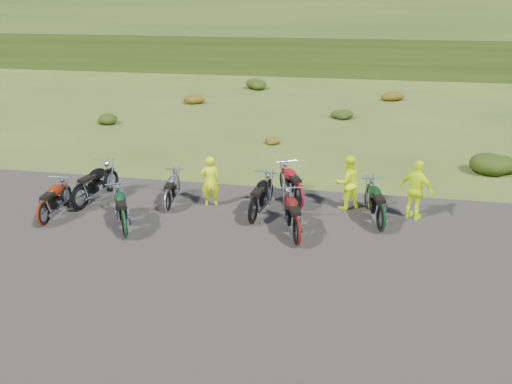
% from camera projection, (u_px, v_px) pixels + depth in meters
% --- Properties ---
extents(ground, '(300.00, 300.00, 0.00)m').
position_uv_depth(ground, '(232.00, 241.00, 13.34)').
color(ground, '#394C19').
rests_on(ground, ground).
extents(gravel_pad, '(20.00, 12.00, 0.04)m').
position_uv_depth(gravel_pad, '(212.00, 280.00, 11.52)').
color(gravel_pad, black).
rests_on(gravel_pad, ground).
extents(hill_slope, '(300.00, 45.97, 9.37)m').
position_uv_depth(hill_slope, '(327.00, 48.00, 58.94)').
color(hill_slope, '#2A3B13').
rests_on(hill_slope, ground).
extents(hill_plateau, '(300.00, 90.00, 9.17)m').
position_uv_depth(hill_plateau, '(341.00, 20.00, 113.65)').
color(hill_plateau, '#2A3B13').
rests_on(hill_plateau, ground).
extents(shrub_1, '(1.03, 1.03, 0.61)m').
position_uv_depth(shrub_1, '(106.00, 117.00, 25.07)').
color(shrub_1, black).
rests_on(shrub_1, ground).
extents(shrub_2, '(1.30, 1.30, 0.77)m').
position_uv_depth(shrub_2, '(193.00, 97.00, 29.38)').
color(shrub_2, brown).
rests_on(shrub_2, ground).
extents(shrub_3, '(1.56, 1.56, 0.92)m').
position_uv_depth(shrub_3, '(257.00, 83.00, 33.70)').
color(shrub_3, black).
rests_on(shrub_3, ground).
extents(shrub_4, '(0.77, 0.77, 0.45)m').
position_uv_depth(shrub_4, '(270.00, 139.00, 21.71)').
color(shrub_4, brown).
rests_on(shrub_4, ground).
extents(shrub_5, '(1.03, 1.03, 0.61)m').
position_uv_depth(shrub_5, '(341.00, 113.00, 26.03)').
color(shrub_5, black).
rests_on(shrub_5, ground).
extents(shrub_6, '(1.30, 1.30, 0.77)m').
position_uv_depth(shrub_6, '(391.00, 94.00, 30.34)').
color(shrub_6, brown).
rests_on(shrub_6, ground).
extents(shrub_7, '(1.56, 1.56, 0.92)m').
position_uv_depth(shrub_7, '(496.00, 160.00, 18.25)').
color(shrub_7, black).
rests_on(shrub_7, ground).
extents(motorcycle_0, '(1.15, 2.41, 1.21)m').
position_uv_depth(motorcycle_0, '(82.00, 210.00, 15.20)').
color(motorcycle_0, black).
rests_on(motorcycle_0, ground).
extents(motorcycle_1, '(0.84, 2.10, 1.08)m').
position_uv_depth(motorcycle_1, '(46.00, 226.00, 14.18)').
color(motorcycle_1, maroon).
rests_on(motorcycle_1, ground).
extents(motorcycle_2, '(1.73, 2.28, 1.15)m').
position_uv_depth(motorcycle_2, '(126.00, 238.00, 13.50)').
color(motorcycle_2, '#0E331A').
rests_on(motorcycle_2, ground).
extents(motorcycle_3, '(0.85, 1.99, 1.01)m').
position_uv_depth(motorcycle_3, '(168.00, 212.00, 15.09)').
color(motorcycle_3, '#AEADB2').
rests_on(motorcycle_3, ground).
extents(motorcycle_4, '(1.36, 2.34, 1.16)m').
position_uv_depth(motorcycle_4, '(296.00, 246.00, 13.10)').
color(motorcycle_4, '#4F120D').
rests_on(motorcycle_4, ground).
extents(motorcycle_5, '(1.04, 2.31, 1.17)m').
position_uv_depth(motorcycle_5, '(253.00, 224.00, 14.31)').
color(motorcycle_5, black).
rests_on(motorcycle_5, ground).
extents(motorcycle_6, '(1.62, 2.31, 1.16)m').
position_uv_depth(motorcycle_6, '(299.00, 209.00, 15.29)').
color(motorcycle_6, maroon).
rests_on(motorcycle_6, ground).
extents(motorcycle_7, '(1.16, 2.31, 1.16)m').
position_uv_depth(motorcycle_7, '(380.00, 232.00, 13.85)').
color(motorcycle_7, black).
rests_on(motorcycle_7, ground).
extents(person_middle, '(0.67, 0.54, 1.60)m').
position_uv_depth(person_middle, '(210.00, 182.00, 15.19)').
color(person_middle, '#C5E40C').
rests_on(person_middle, ground).
extents(person_right_a, '(1.03, 0.97, 1.68)m').
position_uv_depth(person_right_a, '(347.00, 183.00, 15.00)').
color(person_right_a, '#C5E40C').
rests_on(person_right_a, ground).
extents(person_right_b, '(1.10, 0.94, 1.77)m').
position_uv_depth(person_right_b, '(416.00, 191.00, 14.31)').
color(person_right_b, '#C5E40C').
rests_on(person_right_b, ground).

